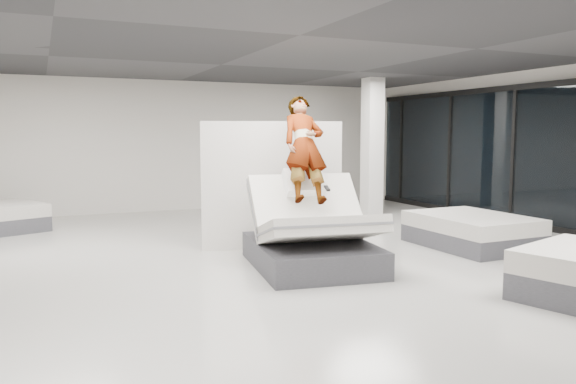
# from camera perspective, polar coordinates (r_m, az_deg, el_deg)

# --- Properties ---
(room) EXTENTS (14.00, 14.04, 3.20)m
(room) POSITION_cam_1_polar(r_m,az_deg,el_deg) (7.57, 1.15, 3.61)
(room) COLOR #ABA9A1
(room) RESTS_ON ground
(hero_bed) EXTENTS (1.88, 2.33, 1.40)m
(hero_bed) POSITION_cam_1_polar(r_m,az_deg,el_deg) (8.01, 2.43, -4.72)
(hero_bed) COLOR #3E3E44
(hero_bed) RESTS_ON floor
(person) EXTENTS (0.90, 1.81, 1.34)m
(person) POSITION_cam_1_polar(r_m,az_deg,el_deg) (8.21, 1.74, 2.16)
(person) COLOR slate
(person) RESTS_ON hero_bed
(remote) EXTENTS (0.07, 0.15, 0.08)m
(remote) POSITION_cam_1_polar(r_m,az_deg,el_deg) (7.97, 3.99, 0.38)
(remote) COLOR black
(remote) RESTS_ON person
(divider_panel) EXTENTS (2.26, 0.73, 2.11)m
(divider_panel) POSITION_cam_1_polar(r_m,az_deg,el_deg) (9.25, -1.63, 0.65)
(divider_panel) COLOR silver
(divider_panel) RESTS_ON floor
(flat_bed_right_far) EXTENTS (1.50, 1.99, 0.54)m
(flat_bed_right_far) POSITION_cam_1_polar(r_m,az_deg,el_deg) (10.00, 18.16, -3.77)
(flat_bed_right_far) COLOR #3E3E44
(flat_bed_right_far) RESTS_ON floor
(column) EXTENTS (0.40, 0.40, 3.20)m
(column) POSITION_cam_1_polar(r_m,az_deg,el_deg) (13.45, 8.55, 4.59)
(column) COLOR silver
(column) RESTS_ON floor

